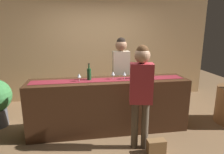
{
  "coord_description": "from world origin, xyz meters",
  "views": [
    {
      "loc": [
        -0.51,
        -3.42,
        1.88
      ],
      "look_at": [
        0.06,
        0.0,
        1.02
      ],
      "focal_mm": 32.08,
      "sensor_mm": 36.0,
      "label": 1
    }
  ],
  "objects_px": {
    "wine_glass_far_end": "(113,74)",
    "bartender": "(121,69)",
    "wine_glass_mid_counter": "(124,74)",
    "handbag": "(156,147)",
    "wine_glass_near_customer": "(79,76)",
    "customer_sipping": "(141,87)",
    "wine_bottle_green": "(89,74)",
    "wine_bottle_clear": "(139,73)"
  },
  "relations": [
    {
      "from": "wine_glass_far_end",
      "to": "bartender",
      "type": "xyz_separation_m",
      "value": [
        0.26,
        0.55,
        -0.04
      ]
    },
    {
      "from": "wine_glass_mid_counter",
      "to": "handbag",
      "type": "xyz_separation_m",
      "value": [
        0.33,
        -0.83,
        -0.97
      ]
    },
    {
      "from": "wine_glass_mid_counter",
      "to": "wine_glass_near_customer",
      "type": "bearing_deg",
      "value": -178.86
    },
    {
      "from": "wine_glass_mid_counter",
      "to": "customer_sipping",
      "type": "distance_m",
      "value": 0.65
    },
    {
      "from": "wine_bottle_green",
      "to": "wine_glass_far_end",
      "type": "xyz_separation_m",
      "value": [
        0.43,
        -0.01,
        -0.01
      ]
    },
    {
      "from": "wine_glass_far_end",
      "to": "wine_bottle_green",
      "type": "bearing_deg",
      "value": 178.39
    },
    {
      "from": "wine_glass_near_customer",
      "to": "handbag",
      "type": "bearing_deg",
      "value": -35.71
    },
    {
      "from": "wine_glass_near_customer",
      "to": "wine_glass_far_end",
      "type": "relative_size",
      "value": 1.0
    },
    {
      "from": "customer_sipping",
      "to": "wine_glass_mid_counter",
      "type": "bearing_deg",
      "value": 112.6
    },
    {
      "from": "bartender",
      "to": "wine_glass_mid_counter",
      "type": "bearing_deg",
      "value": 84.34
    },
    {
      "from": "customer_sipping",
      "to": "wine_bottle_clear",
      "type": "bearing_deg",
      "value": 89.39
    },
    {
      "from": "customer_sipping",
      "to": "handbag",
      "type": "xyz_separation_m",
      "value": [
        0.21,
        -0.19,
        -0.9
      ]
    },
    {
      "from": "wine_bottle_green",
      "to": "wine_bottle_clear",
      "type": "relative_size",
      "value": 1.0
    },
    {
      "from": "bartender",
      "to": "handbag",
      "type": "height_order",
      "value": "bartender"
    },
    {
      "from": "wine_glass_near_customer",
      "to": "bartender",
      "type": "height_order",
      "value": "bartender"
    },
    {
      "from": "wine_bottle_clear",
      "to": "handbag",
      "type": "height_order",
      "value": "wine_bottle_clear"
    },
    {
      "from": "wine_glass_mid_counter",
      "to": "bartender",
      "type": "distance_m",
      "value": 0.61
    },
    {
      "from": "handbag",
      "to": "wine_glass_far_end",
      "type": "bearing_deg",
      "value": 120.83
    },
    {
      "from": "wine_bottle_green",
      "to": "handbag",
      "type": "bearing_deg",
      "value": -43.14
    },
    {
      "from": "wine_bottle_clear",
      "to": "bartender",
      "type": "bearing_deg",
      "value": 108.85
    },
    {
      "from": "wine_glass_far_end",
      "to": "customer_sipping",
      "type": "relative_size",
      "value": 0.09
    },
    {
      "from": "wine_glass_far_end",
      "to": "wine_glass_near_customer",
      "type": "bearing_deg",
      "value": -173.64
    },
    {
      "from": "wine_bottle_clear",
      "to": "wine_glass_far_end",
      "type": "xyz_separation_m",
      "value": [
        -0.46,
        0.04,
        -0.01
      ]
    },
    {
      "from": "wine_bottle_green",
      "to": "wine_glass_mid_counter",
      "type": "xyz_separation_m",
      "value": [
        0.62,
        -0.06,
        -0.01
      ]
    },
    {
      "from": "wine_bottle_clear",
      "to": "customer_sipping",
      "type": "relative_size",
      "value": 0.18
    },
    {
      "from": "wine_bottle_clear",
      "to": "wine_glass_mid_counter",
      "type": "distance_m",
      "value": 0.27
    },
    {
      "from": "wine_bottle_green",
      "to": "wine_glass_mid_counter",
      "type": "relative_size",
      "value": 2.1
    },
    {
      "from": "wine_glass_mid_counter",
      "to": "wine_glass_far_end",
      "type": "relative_size",
      "value": 1.0
    },
    {
      "from": "wine_bottle_clear",
      "to": "bartender",
      "type": "distance_m",
      "value": 0.63
    },
    {
      "from": "wine_glass_near_customer",
      "to": "wine_glass_mid_counter",
      "type": "height_order",
      "value": "same"
    },
    {
      "from": "wine_glass_near_customer",
      "to": "customer_sipping",
      "type": "distance_m",
      "value": 1.11
    },
    {
      "from": "wine_glass_near_customer",
      "to": "wine_bottle_green",
      "type": "bearing_deg",
      "value": 24.0
    },
    {
      "from": "wine_bottle_green",
      "to": "wine_bottle_clear",
      "type": "distance_m",
      "value": 0.89
    },
    {
      "from": "wine_glass_near_customer",
      "to": "wine_glass_far_end",
      "type": "distance_m",
      "value": 0.61
    },
    {
      "from": "wine_glass_far_end",
      "to": "bartender",
      "type": "height_order",
      "value": "bartender"
    },
    {
      "from": "wine_glass_near_customer",
      "to": "wine_glass_far_end",
      "type": "bearing_deg",
      "value": 6.36
    },
    {
      "from": "wine_bottle_clear",
      "to": "bartender",
      "type": "xyz_separation_m",
      "value": [
        -0.2,
        0.59,
        -0.04
      ]
    },
    {
      "from": "wine_bottle_green",
      "to": "customer_sipping",
      "type": "bearing_deg",
      "value": -43.6
    },
    {
      "from": "wine_bottle_green",
      "to": "wine_glass_near_customer",
      "type": "relative_size",
      "value": 2.1
    },
    {
      "from": "wine_glass_mid_counter",
      "to": "bartender",
      "type": "relative_size",
      "value": 0.09
    },
    {
      "from": "wine_glass_mid_counter",
      "to": "wine_glass_far_end",
      "type": "bearing_deg",
      "value": 165.51
    },
    {
      "from": "wine_glass_mid_counter",
      "to": "wine_bottle_clear",
      "type": "bearing_deg",
      "value": 2.49
    }
  ]
}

